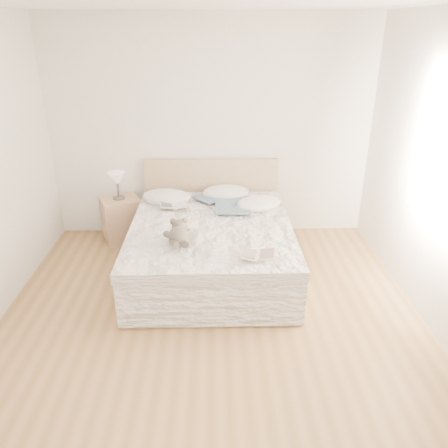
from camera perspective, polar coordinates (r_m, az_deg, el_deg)
The scene contains 13 objects.
floor at distance 4.04m, azimuth -1.66°, elevation -14.31°, with size 4.00×4.50×0.00m, color brown.
wall_back at distance 5.53m, azimuth -1.75°, elevation 12.09°, with size 4.00×0.02×2.70m, color silver.
window at distance 4.11m, azimuth 27.21°, elevation 6.49°, with size 0.02×1.30×1.10m, color white.
bed at distance 4.88m, azimuth -1.66°, elevation -2.68°, with size 1.72×2.14×1.00m.
nightstand at distance 5.73m, azimuth -13.18°, elevation 0.61°, with size 0.45×0.40×0.56m, color tan.
table_lamp at distance 5.55m, azimuth -13.79°, elevation 5.60°, with size 0.28×0.28×0.34m.
pillow_left at distance 5.35m, azimuth -7.53°, elevation 3.51°, with size 0.59×0.41×0.18m, color white.
pillow_middle at distance 5.45m, azimuth 0.28°, elevation 4.12°, with size 0.59×0.41×0.18m, color white.
pillow_right at distance 5.13m, azimuth 4.57°, elevation 2.72°, with size 0.54×0.38×0.16m, color white.
blouse at distance 5.11m, azimuth 1.05°, elevation 2.57°, with size 0.62×0.66×0.02m, color #3B546B, non-canonical shape.
photo_book at distance 5.11m, azimuth -6.67°, elevation 2.43°, with size 0.32×0.22×0.02m, color silver.
childrens_book at distance 3.99m, azimuth 4.47°, elevation -4.03°, with size 0.33×0.22×0.02m, color beige.
teddy_bear at distance 4.19m, azimuth -5.90°, elevation -2.34°, with size 0.25×0.35×0.19m, color brown, non-canonical shape.
Camera 1 is at (0.04, -3.16, 2.52)m, focal length 35.00 mm.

